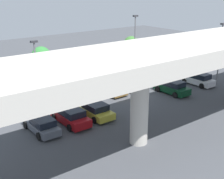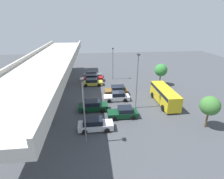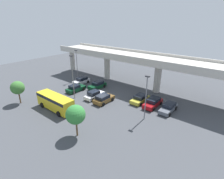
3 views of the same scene
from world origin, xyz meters
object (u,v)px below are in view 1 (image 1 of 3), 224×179
Objects in this scene: parked_car_4 at (110,87)px; lamp_post_mid_lot at (135,43)px; lamp_post_near_aisle at (220,49)px; tree_front_left at (131,44)px; parked_car_1 at (160,76)px; shuttle_bus at (105,63)px; parked_car_3 at (129,84)px; parked_car_0 at (198,79)px; parked_car_2 at (172,87)px; tree_front_centre at (41,56)px; lamp_post_by_overpass at (36,70)px; parked_car_7 at (42,125)px; parked_car_6 at (71,116)px; parked_car_5 at (95,110)px.

parked_car_4 is 0.49× the size of lamp_post_mid_lot.
lamp_post_near_aisle is 1.79× the size of tree_front_left.
shuttle_bus reaches higher than parked_car_1.
parked_car_3 is 1.03× the size of parked_car_4.
parked_car_1 is at bearing 88.76° from parked_car_4.
parked_car_2 reaches higher than parked_car_0.
parked_car_4 is 0.93× the size of tree_front_centre.
parked_car_1 is 5.61m from lamp_post_mid_lot.
tree_front_centre reaches higher than shuttle_bus.
parked_car_3 is 0.61× the size of lamp_post_by_overpass.
tree_front_centre is at bearing -40.96° from lamp_post_near_aisle.
tree_front_left is at bearing -57.54° from parked_car_7.
parked_car_1 reaches higher than parked_car_7.
tree_front_left reaches higher than parked_car_2.
lamp_post_by_overpass is (13.81, 7.12, 2.75)m from shuttle_bus.
lamp_post_by_overpass reaches higher than parked_car_2.
parked_car_1 is 17.08m from parked_car_6.
tree_front_centre is at bearing -146.70° from parked_car_3.
tree_front_left reaches higher than parked_car_3.
tree_front_centre is (3.98, -9.97, 2.52)m from parked_car_4.
parked_car_6 reaches higher than parked_car_5.
parked_car_2 reaches higher than parked_car_1.
tree_front_centre is (16.14, 0.27, 0.16)m from tree_front_left.
lamp_post_mid_lot is (-3.11, -2.57, 4.34)m from parked_car_3.
lamp_post_by_overpass is 10.95m from tree_front_centre.
parked_car_1 is 8.39m from lamp_post_near_aisle.
parked_car_5 is at bearing 84.65° from tree_front_centre.
lamp_post_by_overpass is at bearing 72.00° from parked_car_2.
tree_front_centre is at bearing 46.60° from parked_car_0.
lamp_post_near_aisle reaches higher than parked_car_5.
parked_car_6 is at bearing 36.12° from tree_front_left.
shuttle_bus is (-12.85, -11.96, 0.83)m from parked_car_6.
parked_car_4 is at bearing -49.30° from parked_car_5.
lamp_post_by_overpass is at bearing -91.98° from parked_car_4.
parked_car_2 is at bearing -6.18° from lamp_post_near_aisle.
parked_car_3 is 1.00× the size of parked_car_5.
lamp_post_near_aisle reaches higher than lamp_post_by_overpass.
parked_car_0 is 4.76m from lamp_post_near_aisle.
parked_car_6 is at bearing 90.56° from parked_car_0.
lamp_post_by_overpass reaches higher than parked_car_6.
lamp_post_near_aisle is (-7.78, 0.84, 3.85)m from parked_car_2.
parked_car_2 is 0.62× the size of lamp_post_by_overpass.
lamp_post_mid_lot is (-16.92, -6.79, 4.38)m from parked_car_7.
parked_car_3 is 14.43m from parked_car_7.
parked_car_1 is at bearing -29.73° from parked_car_2.
parked_car_1 is at bearing -44.65° from lamp_post_near_aisle.
shuttle_bus is at bearing -152.72° from lamp_post_by_overpass.
parked_car_0 is 1.02× the size of tree_front_left.
tree_front_centre is (9.93, -14.53, 2.52)m from parked_car_2.
lamp_post_mid_lot is at bearing 142.03° from tree_front_centre.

